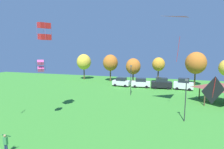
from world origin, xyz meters
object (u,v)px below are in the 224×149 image
Objects in this scene: parked_car_second_from_left at (141,83)px; kite_flying_2 at (185,27)px; kite_flying_0 at (213,90)px; treeline_tree_2 at (133,66)px; parked_car_leftmost at (121,82)px; light_post_3 at (131,78)px; treeline_tree_1 at (110,63)px; park_pavilion at (218,85)px; person_standing_near_foreground at (6,142)px; treeline_tree_3 at (158,64)px; light_post_1 at (186,98)px; treeline_tree_4 at (196,63)px; kite_flying_1 at (41,66)px; parked_car_rightmost_in_row at (183,84)px; parked_car_third_from_left at (161,83)px; treeline_tree_0 at (84,62)px; kite_flying_4 at (44,31)px.

kite_flying_2 is at bearing -71.65° from parked_car_second_from_left.
kite_flying_0 is 0.21× the size of treeline_tree_2.
kite_flying_0 reaches higher than parked_car_leftmost.
light_post_3 is 12.54m from treeline_tree_2.
kite_flying_0 is 0.31× the size of parked_car_second_from_left.
parked_car_leftmost is 8.90m from treeline_tree_1.
person_standing_near_foreground is at bearing -134.93° from park_pavilion.
park_pavilion is at bearing -32.82° from treeline_tree_1.
treeline_tree_2 is (-10.23, 20.73, -7.33)m from kite_flying_2.
treeline_tree_3 reaches higher than person_standing_near_foreground.
treeline_tree_1 is (-4.75, 6.22, 4.25)m from parked_car_leftmost.
light_post_1 is 0.70× the size of treeline_tree_1.
parked_car_leftmost is at bearing -160.23° from treeline_tree_4.
treeline_tree_2 is 6.97m from treeline_tree_3.
kite_flying_1 reaches higher than parked_car_second_from_left.
treeline_tree_1 reaches higher than parked_car_rightmost_in_row.
parked_car_third_from_left is at bearing -6.59° from parked_car_second_from_left.
treeline_tree_2 is at bearing 98.10° from person_standing_near_foreground.
parked_car_third_from_left is (4.83, -0.01, 0.14)m from parked_car_second_from_left.
treeline_tree_4 is at bearing 53.31° from kite_flying_1.
parked_car_second_from_left is 4.83m from parked_car_third_from_left.
kite_flying_1 is at bearing -122.33° from parked_car_rightmost_in_row.
parked_car_leftmost is 14.49m from parked_car_rightmost_in_row.
parked_car_rightmost_in_row is 29.15m from treeline_tree_0.
parked_car_rightmost_in_row is 19.37m from light_post_1.
treeline_tree_2 reaches higher than light_post_1.
treeline_tree_4 reaches higher than parked_car_third_from_left.
person_standing_near_foreground is 23.94m from light_post_3.
parked_car_leftmost is at bearing 101.03° from person_standing_near_foreground.
kite_flying_0 is 0.18× the size of treeline_tree_1.
kite_flying_2 is 19.86m from parked_car_rightmost_in_row.
kite_flying_2 is 1.08× the size of parked_car_second_from_left.
kite_flying_2 is 35.69m from treeline_tree_0.
park_pavilion is 36.38m from treeline_tree_0.
treeline_tree_3 is at bearing 22.14° from treeline_tree_2.
park_pavilion is 11.75m from light_post_1.
treeline_tree_0 is (-17.38, 15.18, 1.98)m from light_post_3.
light_post_3 reaches higher than light_post_1.
kite_flying_4 reaches higher than treeline_tree_0.
kite_flying_4 is 0.52× the size of parked_car_rightmost_in_row.
kite_flying_4 reaches higher than treeline_tree_4.
kite_flying_4 reaches higher than parked_car_rightmost_in_row.
person_standing_near_foreground is at bearing -118.16° from parked_car_third_from_left.
treeline_tree_0 reaches higher than parked_car_leftmost.
parked_car_second_from_left is 20.12m from treeline_tree_0.
parked_car_rightmost_in_row is 9.70m from treeline_tree_3.
light_post_3 is (8.49, 15.61, -3.62)m from kite_flying_1.
treeline_tree_1 is (-19.23, 6.05, 4.06)m from parked_car_rightmost_in_row.
parked_car_rightmost_in_row is 0.51× the size of treeline_tree_4.
park_pavilion is 28.31m from treeline_tree_1.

